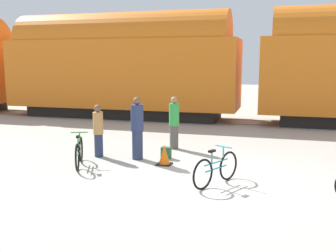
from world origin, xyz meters
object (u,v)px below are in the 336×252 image
freight_train (250,63)px  bicycle_teal (216,169)px  person_in_green (174,123)px  bicycle_green (79,152)px  person_in_navy (137,128)px  backpack (166,153)px  person_in_tan (98,130)px  traffic_cone (164,156)px

freight_train → bicycle_teal: (0.06, -9.78, -2.37)m
freight_train → person_in_green: size_ratio=29.15×
bicycle_green → person_in_navy: size_ratio=0.87×
person_in_green → backpack: (0.12, -1.34, -0.69)m
bicycle_teal → bicycle_green: (-3.84, 0.58, 0.01)m
freight_train → bicycle_teal: 10.06m
bicycle_green → person_in_navy: 1.80m
person_in_tan → backpack: person_in_tan is taller
freight_train → bicycle_green: 10.22m
bicycle_green → backpack: 2.52m
freight_train → bicycle_teal: freight_train is taller
bicycle_green → bicycle_teal: bearing=-8.6°
bicycle_green → person_in_tan: 1.21m
person_in_navy → traffic_cone: size_ratio=3.30×
freight_train → person_in_navy: freight_train is taller
freight_train → person_in_navy: bearing=-107.5°
freight_train → person_in_navy: 8.60m
freight_train → traffic_cone: (-1.60, -8.40, -2.49)m
freight_train → traffic_cone: 8.90m
bicycle_teal → bicycle_green: bicycle_green is taller
person_in_tan → backpack: bearing=-75.5°
bicycle_teal → traffic_cone: size_ratio=2.80×
bicycle_teal → traffic_cone: bearing=140.2°
backpack → person_in_navy: bearing=-159.4°
freight_train → person_in_tan: size_ratio=31.73×
freight_train → bicycle_green: (-3.78, -9.20, -2.36)m
bicycle_teal → person_in_green: (-1.93, 3.40, 0.49)m
person_in_green → backpack: bearing=-170.0°
bicycle_green → person_in_navy: (1.25, 1.18, 0.52)m
bicycle_green → traffic_cone: bearing=20.2°
person_in_navy → backpack: (0.78, 0.29, -0.74)m
person_in_navy → bicycle_teal: bearing=-33.8°
person_in_green → person_in_navy: size_ratio=0.94×
backpack → traffic_cone: size_ratio=0.62×
person_in_green → backpack: person_in_green is taller
person_in_navy → traffic_cone: person_in_navy is taller
freight_train → backpack: freight_train is taller
person_in_tan → traffic_cone: bearing=-94.0°
bicycle_teal → person_in_green: bearing=119.6°
backpack → traffic_cone: (0.15, -0.67, 0.08)m
person_in_navy → person_in_tan: person_in_navy is taller
freight_train → person_in_tan: bearing=-114.9°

